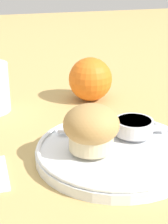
{
  "coord_description": "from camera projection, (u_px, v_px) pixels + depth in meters",
  "views": [
    {
      "loc": [
        -0.18,
        -0.44,
        0.26
      ],
      "look_at": [
        -0.04,
        0.05,
        0.06
      ],
      "focal_mm": 60.0,
      "sensor_mm": 36.0,
      "label": 1
    }
  ],
  "objects": [
    {
      "name": "ground_plane",
      "position": [
        120.0,
        157.0,
        0.53
      ],
      "size": [
        3.0,
        3.0,
        0.0
      ],
      "primitive_type": "plane",
      "color": "tan"
    },
    {
      "name": "orange_fruit",
      "position": [
        90.0,
        79.0,
        0.73
      ],
      "size": [
        0.09,
        0.09,
        0.09
      ],
      "color": "orange",
      "rests_on": "ground_plane"
    },
    {
      "name": "butter_knife",
      "position": [
        112.0,
        129.0,
        0.57
      ],
      "size": [
        0.17,
        0.05,
        0.0
      ],
      "rotation": [
        0.0,
        0.0,
        -0.23
      ],
      "color": "silver",
      "rests_on": "plate"
    },
    {
      "name": "berry_pair",
      "position": [
        98.0,
        124.0,
        0.57
      ],
      "size": [
        0.03,
        0.02,
        0.02
      ],
      "color": "#4C194C",
      "rests_on": "plate"
    },
    {
      "name": "muffin",
      "position": [
        91.0,
        128.0,
        0.5
      ],
      "size": [
        0.08,
        0.08,
        0.06
      ],
      "color": "beige",
      "rests_on": "plate"
    },
    {
      "name": "plate",
      "position": [
        115.0,
        152.0,
        0.53
      ],
      "size": [
        0.22,
        0.22,
        0.02
      ],
      "color": "white",
      "rests_on": "ground_plane"
    },
    {
      "name": "cream_ramekin",
      "position": [
        134.0,
        126.0,
        0.56
      ],
      "size": [
        0.06,
        0.06,
        0.02
      ],
      "color": "silver",
      "rests_on": "plate"
    }
  ]
}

